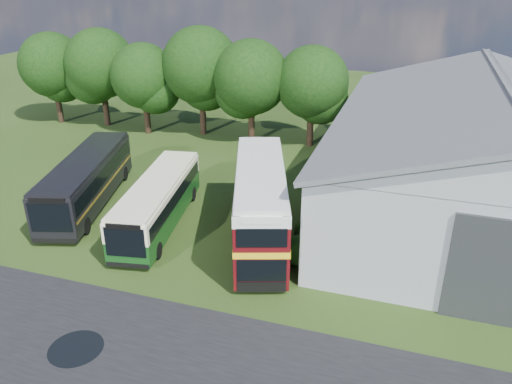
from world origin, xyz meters
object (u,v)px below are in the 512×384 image
(storage_shed, at_px, (492,146))
(bus_green_single, at_px, (158,202))
(bus_maroon_double, at_px, (260,206))
(bus_dark_single, at_px, (87,180))

(storage_shed, height_order, bus_green_single, storage_shed)
(storage_shed, relative_size, bus_green_single, 2.34)
(bus_maroon_double, bearing_deg, bus_dark_single, 155.89)
(storage_shed, relative_size, bus_dark_single, 2.14)
(bus_green_single, distance_m, bus_maroon_double, 6.32)
(bus_green_single, bearing_deg, storage_shed, 14.52)
(bus_maroon_double, distance_m, bus_dark_single, 12.07)
(storage_shed, height_order, bus_dark_single, storage_shed)
(bus_maroon_double, bearing_deg, storage_shed, 16.77)
(storage_shed, xyz_separation_m, bus_maroon_double, (-12.05, -8.44, -1.94))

